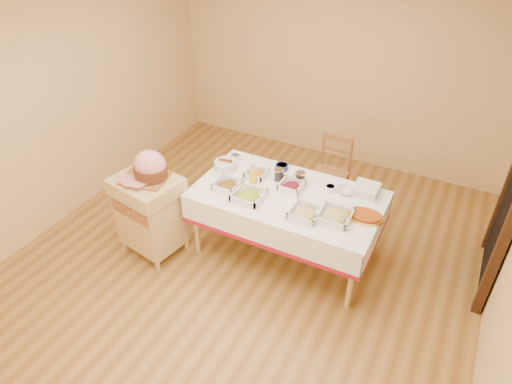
{
  "coord_description": "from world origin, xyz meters",
  "views": [
    {
      "loc": [
        1.69,
        -3.06,
        3.31
      ],
      "look_at": [
        0.0,
        0.2,
        0.75
      ],
      "focal_mm": 32.0,
      "sensor_mm": 36.0,
      "label": 1
    }
  ],
  "objects_px": {
    "preserve_jar_right": "(300,178)",
    "mustard_bottle": "(253,176)",
    "plate_stack": "(366,189)",
    "butcher_cart": "(150,211)",
    "ham_on_board": "(149,168)",
    "dining_chair": "(331,172)",
    "brass_platter": "(365,216)",
    "bread_basket": "(226,165)",
    "dining_table": "(287,207)",
    "preserve_jar_left": "(279,175)"
  },
  "relations": [
    {
      "from": "plate_stack",
      "to": "dining_chair",
      "type": "bearing_deg",
      "value": 130.34
    },
    {
      "from": "dining_chair",
      "to": "bread_basket",
      "type": "distance_m",
      "value": 1.31
    },
    {
      "from": "mustard_bottle",
      "to": "plate_stack",
      "type": "bearing_deg",
      "value": 18.76
    },
    {
      "from": "preserve_jar_right",
      "to": "brass_platter",
      "type": "relative_size",
      "value": 0.36
    },
    {
      "from": "preserve_jar_right",
      "to": "plate_stack",
      "type": "distance_m",
      "value": 0.65
    },
    {
      "from": "butcher_cart",
      "to": "mustard_bottle",
      "type": "bearing_deg",
      "value": 33.72
    },
    {
      "from": "mustard_bottle",
      "to": "dining_table",
      "type": "bearing_deg",
      "value": -0.69
    },
    {
      "from": "butcher_cart",
      "to": "brass_platter",
      "type": "relative_size",
      "value": 2.59
    },
    {
      "from": "dining_chair",
      "to": "plate_stack",
      "type": "xyz_separation_m",
      "value": [
        0.57,
        -0.67,
        0.35
      ]
    },
    {
      "from": "dining_chair",
      "to": "preserve_jar_right",
      "type": "relative_size",
      "value": 7.12
    },
    {
      "from": "preserve_jar_left",
      "to": "brass_platter",
      "type": "relative_size",
      "value": 0.37
    },
    {
      "from": "mustard_bottle",
      "to": "plate_stack",
      "type": "relative_size",
      "value": 0.79
    },
    {
      "from": "dining_table",
      "to": "ham_on_board",
      "type": "height_order",
      "value": "ham_on_board"
    },
    {
      "from": "preserve_jar_right",
      "to": "preserve_jar_left",
      "type": "bearing_deg",
      "value": -167.3
    },
    {
      "from": "dining_chair",
      "to": "brass_platter",
      "type": "bearing_deg",
      "value": -57.5
    },
    {
      "from": "dining_table",
      "to": "butcher_cart",
      "type": "height_order",
      "value": "butcher_cart"
    },
    {
      "from": "ham_on_board",
      "to": "preserve_jar_left",
      "type": "height_order",
      "value": "ham_on_board"
    },
    {
      "from": "mustard_bottle",
      "to": "brass_platter",
      "type": "bearing_deg",
      "value": -1.48
    },
    {
      "from": "butcher_cart",
      "to": "plate_stack",
      "type": "height_order",
      "value": "butcher_cart"
    },
    {
      "from": "preserve_jar_right",
      "to": "dining_table",
      "type": "bearing_deg",
      "value": -96.82
    },
    {
      "from": "preserve_jar_right",
      "to": "plate_stack",
      "type": "xyz_separation_m",
      "value": [
        0.64,
        0.13,
        -0.01
      ]
    },
    {
      "from": "dining_chair",
      "to": "brass_platter",
      "type": "distance_m",
      "value": 1.3
    },
    {
      "from": "dining_chair",
      "to": "mustard_bottle",
      "type": "xyz_separation_m",
      "value": [
        -0.48,
        -1.03,
        0.39
      ]
    },
    {
      "from": "dining_chair",
      "to": "preserve_jar_right",
      "type": "height_order",
      "value": "preserve_jar_right"
    },
    {
      "from": "butcher_cart",
      "to": "preserve_jar_left",
      "type": "xyz_separation_m",
      "value": [
        1.08,
        0.76,
        0.32
      ]
    },
    {
      "from": "ham_on_board",
      "to": "bread_basket",
      "type": "xyz_separation_m",
      "value": [
        0.44,
        0.66,
        -0.2
      ]
    },
    {
      "from": "dining_table",
      "to": "butcher_cart",
      "type": "relative_size",
      "value": 2.07
    },
    {
      "from": "bread_basket",
      "to": "brass_platter",
      "type": "xyz_separation_m",
      "value": [
        1.54,
        -0.15,
        -0.03
      ]
    },
    {
      "from": "dining_chair",
      "to": "plate_stack",
      "type": "relative_size",
      "value": 3.71
    },
    {
      "from": "bread_basket",
      "to": "brass_platter",
      "type": "bearing_deg",
      "value": -5.38
    },
    {
      "from": "dining_table",
      "to": "dining_chair",
      "type": "distance_m",
      "value": 1.05
    },
    {
      "from": "ham_on_board",
      "to": "bread_basket",
      "type": "height_order",
      "value": "ham_on_board"
    },
    {
      "from": "preserve_jar_right",
      "to": "mustard_bottle",
      "type": "distance_m",
      "value": 0.47
    },
    {
      "from": "dining_table",
      "to": "dining_chair",
      "type": "xyz_separation_m",
      "value": [
        0.09,
        1.03,
        -0.14
      ]
    },
    {
      "from": "butcher_cart",
      "to": "dining_chair",
      "type": "xyz_separation_m",
      "value": [
        1.36,
        1.61,
        -0.05
      ]
    },
    {
      "from": "mustard_bottle",
      "to": "plate_stack",
      "type": "xyz_separation_m",
      "value": [
        1.05,
        0.36,
        -0.04
      ]
    },
    {
      "from": "plate_stack",
      "to": "bread_basket",
      "type": "bearing_deg",
      "value": -170.45
    },
    {
      "from": "mustard_bottle",
      "to": "brass_platter",
      "type": "height_order",
      "value": "mustard_bottle"
    },
    {
      "from": "dining_table",
      "to": "bread_basket",
      "type": "distance_m",
      "value": 0.81
    },
    {
      "from": "bread_basket",
      "to": "plate_stack",
      "type": "xyz_separation_m",
      "value": [
        1.44,
        0.24,
        -0.0
      ]
    },
    {
      "from": "ham_on_board",
      "to": "preserve_jar_right",
      "type": "relative_size",
      "value": 3.66
    },
    {
      "from": "plate_stack",
      "to": "preserve_jar_right",
      "type": "bearing_deg",
      "value": -168.46
    },
    {
      "from": "ham_on_board",
      "to": "preserve_jar_right",
      "type": "xyz_separation_m",
      "value": [
        1.24,
        0.78,
        -0.19
      ]
    },
    {
      "from": "preserve_jar_right",
      "to": "plate_stack",
      "type": "bearing_deg",
      "value": 11.54
    },
    {
      "from": "ham_on_board",
      "to": "preserve_jar_left",
      "type": "xyz_separation_m",
      "value": [
        1.03,
        0.73,
        -0.19
      ]
    },
    {
      "from": "butcher_cart",
      "to": "ham_on_board",
      "type": "distance_m",
      "value": 0.51
    },
    {
      "from": "ham_on_board",
      "to": "plate_stack",
      "type": "relative_size",
      "value": 1.91
    },
    {
      "from": "ham_on_board",
      "to": "bread_basket",
      "type": "bearing_deg",
      "value": 56.2
    },
    {
      "from": "butcher_cart",
      "to": "preserve_jar_right",
      "type": "height_order",
      "value": "preserve_jar_right"
    },
    {
      "from": "dining_table",
      "to": "bread_basket",
      "type": "relative_size",
      "value": 7.49
    }
  ]
}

